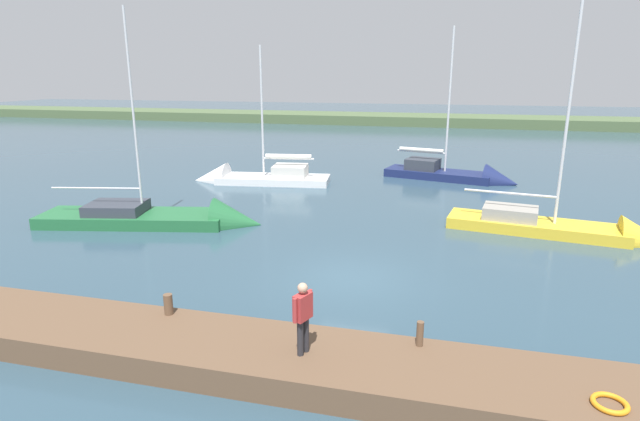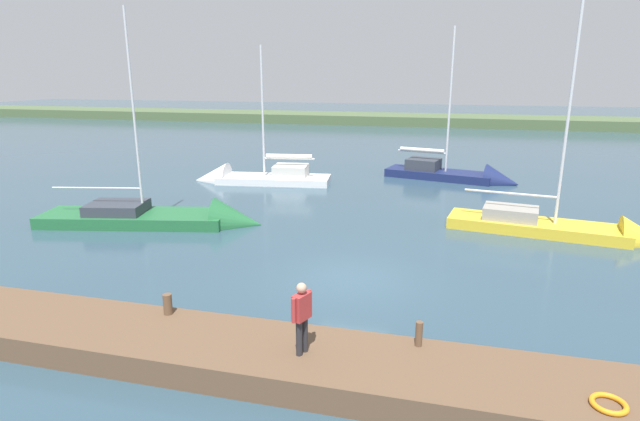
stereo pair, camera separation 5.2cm
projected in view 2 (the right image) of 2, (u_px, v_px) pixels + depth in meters
ground_plane at (350, 278)px, 16.67m from camera, size 200.00×200.00×0.00m
far_shoreline at (428, 124)px, 66.83m from camera, size 180.00×8.00×2.40m
dock_pier at (301, 363)px, 11.23m from camera, size 24.97×2.40×0.63m
mooring_post_near at (419, 334)px, 11.25m from camera, size 0.16×0.16×0.58m
mooring_post_far at (168, 304)px, 12.75m from camera, size 0.22×0.22×0.54m
life_ring_buoy at (609, 404)px, 9.25m from camera, size 0.66×0.66×0.10m
sailboat_outer_mooring at (460, 177)px, 31.85m from camera, size 8.44×4.03×10.26m
sailboat_behind_pier at (569, 232)px, 20.98m from camera, size 8.67×3.29×10.80m
sailboat_far_right at (249, 180)px, 31.32m from camera, size 8.64×3.35×9.23m
sailboat_inner_slip at (171, 222)px, 22.63m from camera, size 10.06×4.32×10.31m
person_on_dock at (302, 314)px, 10.78m from camera, size 0.36×0.59×1.64m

